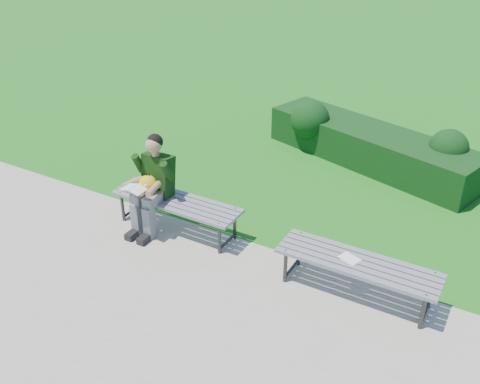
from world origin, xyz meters
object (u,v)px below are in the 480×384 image
at_px(bench_left, 176,204).
at_px(bench_right, 358,265).
at_px(paper_sheet, 349,259).
at_px(seated_boy, 152,181).
at_px(hedge, 369,143).

distance_m(bench_left, bench_right, 2.52).
distance_m(bench_right, paper_sheet, 0.12).
bearing_deg(paper_sheet, bench_right, -0.00).
relative_size(bench_left, seated_boy, 1.37).
relative_size(hedge, bench_left, 2.12).
distance_m(seated_boy, paper_sheet, 2.73).
xyz_separation_m(hedge, bench_left, (-1.56, -3.32, 0.06)).
height_order(seated_boy, paper_sheet, seated_boy).
relative_size(bench_right, seated_boy, 1.37).
bearing_deg(seated_boy, hedge, 61.44).
relative_size(hedge, seated_boy, 2.90).
bearing_deg(hedge, seated_boy, -118.56).
bearing_deg(bench_left, seated_boy, -162.63).
xyz_separation_m(bench_left, seated_boy, (-0.30, -0.09, 0.30)).
distance_m(hedge, paper_sheet, 3.53).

